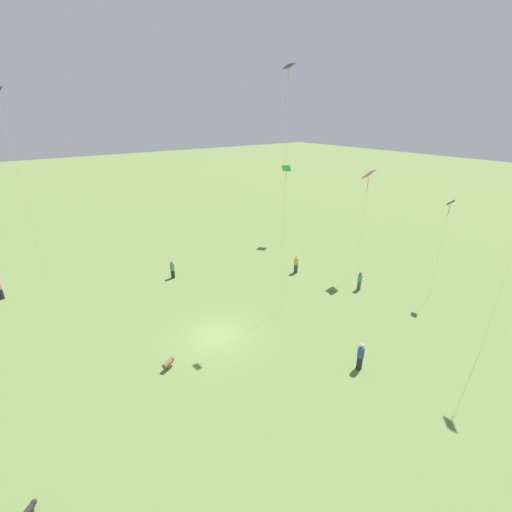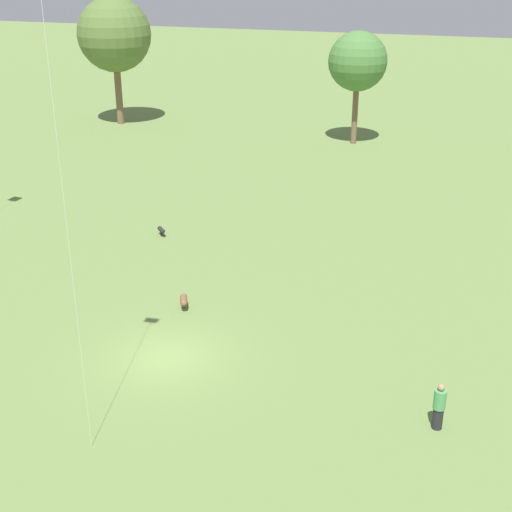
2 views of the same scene
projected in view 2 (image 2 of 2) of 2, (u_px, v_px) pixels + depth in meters
ground_plane at (167, 357)px, 28.38m from camera, size 240.00×240.00×0.00m
tree_0 at (114, 35)px, 63.17m from camera, size 6.54×6.54×11.24m
tree_1 at (358, 62)px, 56.97m from camera, size 4.74×4.74×9.07m
person_5 at (439, 407)px, 23.88m from camera, size 0.46×0.46×1.74m
dog_0 at (184, 301)px, 32.05m from camera, size 0.60×0.89×0.59m
dog_1 at (162, 230)px, 40.25m from camera, size 0.64×0.66×0.50m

